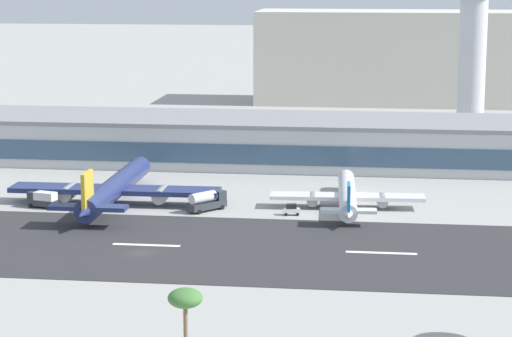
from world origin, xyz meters
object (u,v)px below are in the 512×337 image
object	(u,v)px
palm_tree_1	(185,301)
airliner_gold_tail_gate_0	(113,189)
service_fuel_truck_2	(207,201)
service_box_truck_1	(42,199)
distant_hotel_block	(410,57)
airliner_blue_tail_gate_1	(347,196)
control_tower	(473,41)
terminal_building	(256,140)
service_baggage_tug_0	(291,210)

from	to	relation	value
palm_tree_1	airliner_gold_tail_gate_0	bearing A→B (deg)	109.97
service_fuel_truck_2	service_box_truck_1	bearing A→B (deg)	132.48
distant_hotel_block	airliner_blue_tail_gate_1	bearing A→B (deg)	-95.29
airliner_blue_tail_gate_1	palm_tree_1	size ratio (longest dim) A/B	3.45
control_tower	distant_hotel_block	world-z (taller)	control_tower
airliner_gold_tail_gate_0	service_box_truck_1	distance (m)	14.29
terminal_building	airliner_blue_tail_gate_1	distance (m)	52.94
terminal_building	distant_hotel_block	size ratio (longest dim) A/B	1.36
palm_tree_1	service_box_truck_1	bearing A→B (deg)	118.48
service_baggage_tug_0	airliner_gold_tail_gate_0	bearing A→B (deg)	164.37
airliner_gold_tail_gate_0	terminal_building	bearing A→B (deg)	-25.03
terminal_building	airliner_gold_tail_gate_0	world-z (taller)	terminal_building
control_tower	service_fuel_truck_2	distance (m)	115.56
control_tower	distant_hotel_block	size ratio (longest dim) A/B	0.44
airliner_gold_tail_gate_0	airliner_blue_tail_gate_1	distance (m)	47.30
distant_hotel_block	service_baggage_tug_0	world-z (taller)	distant_hotel_block
terminal_building	airliner_blue_tail_gate_1	size ratio (longest dim) A/B	3.77
terminal_building	service_baggage_tug_0	world-z (taller)	terminal_building
distant_hotel_block	airliner_blue_tail_gate_1	xyz separation A→B (m)	(-15.54, -167.78, -13.67)
terminal_building	control_tower	world-z (taller)	control_tower
service_box_truck_1	service_fuel_truck_2	world-z (taller)	service_fuel_truck_2
control_tower	service_box_truck_1	xyz separation A→B (m)	(-91.87, -97.73, -25.69)
service_baggage_tug_0	airliner_blue_tail_gate_1	bearing A→B (deg)	22.30
terminal_building	palm_tree_1	xyz separation A→B (m)	(9.00, -137.50, 4.17)
airliner_blue_tail_gate_1	service_box_truck_1	distance (m)	61.28
airliner_blue_tail_gate_1	service_baggage_tug_0	xyz separation A→B (m)	(-10.60, -6.62, -1.55)
terminal_building	palm_tree_1	world-z (taller)	terminal_building
service_box_truck_1	service_baggage_tug_0	bearing A→B (deg)	-164.46
distant_hotel_block	service_baggage_tug_0	xyz separation A→B (m)	(-26.14, -174.40, -15.22)
airliner_gold_tail_gate_0	service_fuel_truck_2	world-z (taller)	airliner_gold_tail_gate_0
control_tower	airliner_gold_tail_gate_0	bearing A→B (deg)	-129.73
terminal_building	airliner_blue_tail_gate_1	world-z (taller)	terminal_building
distant_hotel_block	airliner_gold_tail_gate_0	distance (m)	182.21
airliner_gold_tail_gate_0	control_tower	bearing A→B (deg)	-40.03
control_tower	airliner_gold_tail_gate_0	distance (m)	124.62
distant_hotel_block	airliner_gold_tail_gate_0	size ratio (longest dim) A/B	2.12
distant_hotel_block	service_box_truck_1	size ratio (longest dim) A/B	16.78
airliner_gold_tail_gate_0	service_fuel_truck_2	bearing A→B (deg)	-96.98
distant_hotel_block	service_baggage_tug_0	bearing A→B (deg)	-98.52
distant_hotel_block	palm_tree_1	distance (m)	260.27
airliner_blue_tail_gate_1	service_baggage_tug_0	size ratio (longest dim) A/B	11.40
control_tower	service_baggage_tug_0	world-z (taller)	control_tower
service_baggage_tug_0	service_box_truck_1	xyz separation A→B (m)	(-50.33, 0.12, 0.74)
airliner_blue_tail_gate_1	service_fuel_truck_2	world-z (taller)	airliner_blue_tail_gate_1
terminal_building	service_baggage_tug_0	size ratio (longest dim) A/B	42.93
service_fuel_truck_2	distant_hotel_block	bearing A→B (deg)	26.05
control_tower	airliner_blue_tail_gate_1	distance (m)	99.50
airliner_gold_tail_gate_0	airliner_blue_tail_gate_1	bearing A→B (deg)	-86.91
service_baggage_tug_0	service_fuel_truck_2	distance (m)	17.11
service_baggage_tug_0	service_fuel_truck_2	size ratio (longest dim) A/B	0.42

